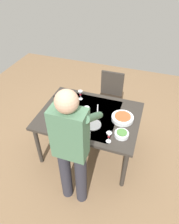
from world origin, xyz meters
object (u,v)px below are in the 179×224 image
object	(u,v)px
water_cup_near_right	(88,135)
dinner_plate_far	(69,108)
chair_near	(110,94)
dinner_plate_near	(93,125)
wine_bottle	(56,107)
wine_glass_right	(109,135)
water_cup_near_left	(87,110)
serving_bowl_pasta	(123,118)
person_server	(71,147)
side_bowl_salad	(122,134)
wine_glass_left	(80,93)
dining_table	(89,119)

from	to	relation	value
water_cup_near_right	dinner_plate_far	size ratio (longest dim) A/B	0.44
chair_near	dinner_plate_near	world-z (taller)	chair_near
wine_bottle	water_cup_near_right	bearing A→B (deg)	151.01
wine_glass_right	water_cup_near_left	xyz separation A→B (m)	(0.44, -0.44, -0.06)
wine_bottle	wine_glass_right	size ratio (longest dim) A/B	1.96
water_cup_near_right	serving_bowl_pasta	world-z (taller)	water_cup_near_right
person_server	dinner_plate_near	xyz separation A→B (m)	(-0.04, -0.60, -0.20)
wine_bottle	water_cup_near_right	world-z (taller)	wine_bottle
side_bowl_salad	wine_glass_left	bearing A→B (deg)	-36.70
chair_near	wine_glass_right	bearing A→B (deg)	102.69
serving_bowl_pasta	wine_bottle	bearing A→B (deg)	9.62
chair_near	dinner_plate_far	world-z (taller)	chair_near
water_cup_near_right	dinner_plate_far	world-z (taller)	water_cup_near_right
water_cup_near_left	water_cup_near_right	size ratio (longest dim) A/B	0.91
dinner_plate_near	person_server	bearing A→B (deg)	86.00
serving_bowl_pasta	dinner_plate_far	xyz separation A→B (m)	(0.80, 0.00, -0.03)
wine_glass_right	dinner_plate_far	distance (m)	0.85
water_cup_near_left	wine_bottle	bearing A→B (deg)	20.14
chair_near	wine_bottle	size ratio (longest dim) A/B	3.07
dining_table	wine_glass_right	size ratio (longest dim) A/B	9.30
wine_glass_left	serving_bowl_pasta	world-z (taller)	wine_glass_left
water_cup_near_left	side_bowl_salad	xyz separation A→B (m)	(-0.57, 0.30, -0.01)
wine_bottle	side_bowl_salad	world-z (taller)	wine_bottle
wine_bottle	dinner_plate_far	world-z (taller)	wine_bottle
person_server	serving_bowl_pasta	size ratio (longest dim) A/B	5.63
wine_bottle	dinner_plate_near	distance (m)	0.58
serving_bowl_pasta	dinner_plate_near	world-z (taller)	serving_bowl_pasta
chair_near	wine_glass_right	distance (m)	1.38
chair_near	water_cup_near_left	size ratio (longest dim) A/B	9.95
wine_glass_right	serving_bowl_pasta	xyz separation A→B (m)	(-0.08, -0.45, -0.07)
dinner_plate_near	dinner_plate_far	size ratio (longest dim) A/B	1.00
water_cup_near_left	side_bowl_salad	distance (m)	0.64
dinner_plate_near	dinner_plate_far	xyz separation A→B (m)	(0.44, -0.23, 0.00)
wine_bottle	wine_glass_right	distance (m)	0.89
water_cup_near_right	side_bowl_salad	size ratio (longest dim) A/B	0.56
water_cup_near_right	side_bowl_salad	bearing A→B (deg)	-156.19
water_cup_near_right	dinner_plate_near	bearing A→B (deg)	-86.45
water_cup_near_left	side_bowl_salad	bearing A→B (deg)	152.26
chair_near	wine_glass_left	distance (m)	0.76
wine_glass_left	wine_glass_right	distance (m)	0.95
wine_bottle	wine_glass_left	distance (m)	0.47
wine_glass_right	dinner_plate_far	bearing A→B (deg)	-31.97
chair_near	serving_bowl_pasta	size ratio (longest dim) A/B	3.03
wine_glass_right	person_server	bearing A→B (deg)	50.74
water_cup_near_left	water_cup_near_right	world-z (taller)	water_cup_near_right
person_server	serving_bowl_pasta	distance (m)	0.94
wine_glass_left	chair_near	bearing A→B (deg)	-119.45
wine_glass_left	dinner_plate_near	bearing A→B (deg)	125.87
wine_glass_left	side_bowl_salad	distance (m)	0.95
wine_bottle	dinner_plate_far	distance (m)	0.22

